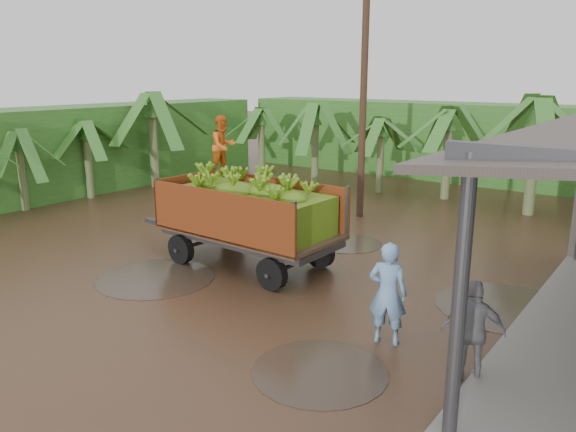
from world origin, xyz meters
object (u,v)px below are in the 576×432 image
(man_grey, at_px, (473,331))
(utility_pole, at_px, (364,92))
(banana_trailer, at_px, (248,212))
(man_blue, at_px, (388,293))

(man_grey, xyz_separation_m, utility_pole, (-6.93, 8.63, 3.47))
(man_grey, bearing_deg, banana_trailer, -43.06)
(man_blue, distance_m, man_grey, 1.78)
(man_blue, height_order, utility_pole, utility_pole)
(man_grey, bearing_deg, utility_pole, -75.73)
(banana_trailer, height_order, man_grey, banana_trailer)
(man_blue, xyz_separation_m, utility_pole, (-5.20, 8.25, 3.35))
(banana_trailer, relative_size, man_grey, 3.80)
(banana_trailer, distance_m, utility_pole, 7.02)
(utility_pole, bearing_deg, man_grey, -51.26)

